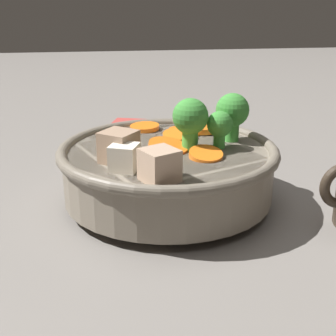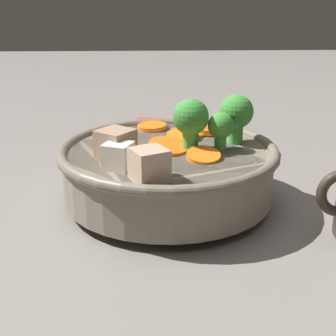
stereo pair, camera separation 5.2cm
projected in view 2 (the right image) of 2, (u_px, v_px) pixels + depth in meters
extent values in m
plane|color=slate|center=(168.00, 202.00, 0.53)|extent=(3.00, 3.00, 0.00)
cylinder|color=slate|center=(168.00, 198.00, 0.53)|extent=(0.13, 0.13, 0.01)
cylinder|color=slate|center=(168.00, 172.00, 0.52)|extent=(0.23, 0.23, 0.05)
torus|color=#685F52|center=(168.00, 150.00, 0.51)|extent=(0.24, 0.24, 0.01)
cylinder|color=brown|center=(168.00, 162.00, 0.52)|extent=(0.22, 0.22, 0.03)
cylinder|color=orange|center=(168.00, 147.00, 0.51)|extent=(0.06, 0.06, 0.02)
cylinder|color=orange|center=(190.00, 132.00, 0.57)|extent=(0.04, 0.04, 0.01)
cylinder|color=orange|center=(182.00, 136.00, 0.55)|extent=(0.05, 0.05, 0.01)
cylinder|color=orange|center=(210.00, 129.00, 0.58)|extent=(0.05, 0.05, 0.01)
cylinder|color=orange|center=(203.00, 156.00, 0.48)|extent=(0.04, 0.04, 0.01)
cylinder|color=orange|center=(152.00, 127.00, 0.59)|extent=(0.05, 0.05, 0.01)
cylinder|color=green|center=(235.00, 133.00, 0.53)|extent=(0.02, 0.02, 0.02)
sphere|color=#388433|center=(236.00, 112.00, 0.52)|extent=(0.04, 0.04, 0.04)
cylinder|color=green|center=(220.00, 141.00, 0.51)|extent=(0.01, 0.01, 0.02)
sphere|color=#388433|center=(221.00, 125.00, 0.51)|extent=(0.03, 0.03, 0.03)
cylinder|color=green|center=(190.00, 138.00, 0.51)|extent=(0.02, 0.02, 0.02)
sphere|color=#388433|center=(190.00, 116.00, 0.50)|extent=(0.04, 0.04, 0.04)
cube|color=#9E7F66|center=(116.00, 145.00, 0.48)|extent=(0.04, 0.04, 0.03)
cube|color=silver|center=(118.00, 156.00, 0.45)|extent=(0.03, 0.03, 0.03)
cube|color=tan|center=(149.00, 165.00, 0.42)|extent=(0.04, 0.04, 0.03)
cube|color=#A33833|center=(161.00, 124.00, 0.85)|extent=(0.13, 0.11, 0.00)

